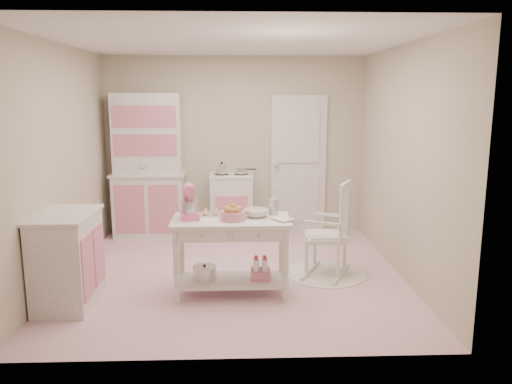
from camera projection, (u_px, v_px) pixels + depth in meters
room_shell at (234, 131)px, 5.47m from camera, size 3.84×3.84×2.62m
door at (298, 164)px, 7.46m from camera, size 0.82×0.05×2.04m
hutch at (148, 166)px, 7.17m from camera, size 1.06×0.50×2.08m
stove at (232, 205)px, 7.27m from camera, size 0.62×0.57×0.92m
base_cabinet at (67, 259)px, 4.87m from camera, size 0.54×0.84×0.92m
lace_rug at (325, 274)px, 5.77m from camera, size 0.92×0.92×0.01m
rocking_chair at (327, 228)px, 5.66m from camera, size 0.74×0.85×1.10m
work_table at (231, 256)px, 5.14m from camera, size 1.20×0.60×0.80m
stand_mixer at (189, 202)px, 5.04m from camera, size 0.24×0.31×0.34m
cookie_tray at (217, 214)px, 5.24m from camera, size 0.34×0.24×0.02m
bread_basket at (233, 216)px, 5.01m from camera, size 0.25×0.25×0.09m
mixing_bowl at (256, 213)px, 5.15m from camera, size 0.25×0.25×0.08m
metal_pitcher at (273, 207)px, 5.23m from camera, size 0.10×0.10×0.17m
recipe_book at (276, 220)px, 4.97m from camera, size 0.26×0.28×0.02m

